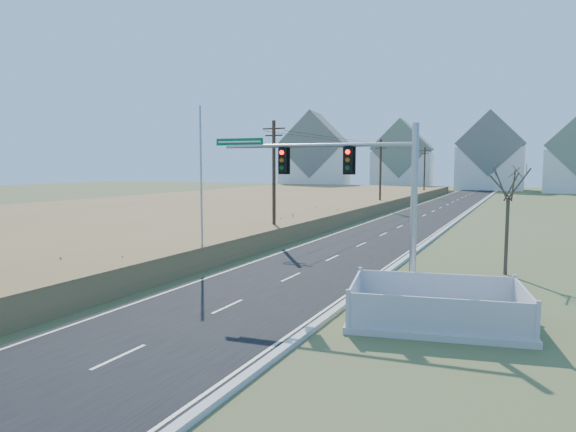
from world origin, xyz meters
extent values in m
plane|color=#465A2B|center=(0.00, 0.00, 0.00)|extent=(260.00, 260.00, 0.00)
cube|color=black|center=(0.00, 50.00, 0.03)|extent=(8.00, 180.00, 0.06)
cube|color=#B2AFA8|center=(4.15, 50.00, 0.09)|extent=(0.30, 180.00, 0.18)
cube|color=olive|center=(-24.00, 40.00, 0.65)|extent=(38.00, 110.00, 1.30)
cylinder|color=#422D1E|center=(-6.50, 15.00, 4.50)|extent=(0.26, 0.26, 9.00)
cube|color=#422D1E|center=(-6.50, 15.00, 8.40)|extent=(1.80, 0.10, 0.10)
cube|color=#422D1E|center=(-6.50, 15.00, 7.90)|extent=(1.40, 0.10, 0.10)
cylinder|color=#422D1E|center=(-6.50, 45.00, 4.50)|extent=(0.26, 0.26, 9.00)
cube|color=#422D1E|center=(-6.50, 45.00, 8.40)|extent=(1.80, 0.10, 0.10)
cube|color=#422D1E|center=(-6.50, 45.00, 7.90)|extent=(1.40, 0.10, 0.10)
cylinder|color=#422D1E|center=(-6.50, 75.00, 4.50)|extent=(0.26, 0.26, 9.00)
cube|color=#422D1E|center=(-6.50, 75.00, 8.40)|extent=(1.80, 0.10, 0.10)
cube|color=#422D1E|center=(-6.50, 75.00, 7.90)|extent=(1.40, 0.10, 0.10)
cube|color=white|center=(-38.00, 100.00, 5.00)|extent=(17.38, 13.12, 10.00)
cube|color=slate|center=(-38.00, 100.00, 10.90)|extent=(17.69, 13.38, 16.29)
cube|color=white|center=(-18.00, 108.00, 4.50)|extent=(14.66, 10.95, 9.00)
cube|color=slate|center=(-18.00, 108.00, 9.90)|extent=(14.93, 11.17, 14.26)
cube|color=white|center=(2.00, 112.00, 5.00)|extent=(15.00, 10.00, 10.00)
cube|color=slate|center=(2.00, 112.00, 10.90)|extent=(15.27, 10.20, 15.27)
cylinder|color=#9EA0A5|center=(6.50, 1.91, 0.11)|extent=(0.63, 0.63, 0.21)
cylinder|color=#9EA0A5|center=(6.50, 1.91, 3.69)|extent=(0.27, 0.27, 7.38)
cylinder|color=#9EA0A5|center=(2.30, 1.52, 6.54)|extent=(8.42, 0.94, 0.17)
cube|color=black|center=(3.77, 1.66, 5.91)|extent=(0.36, 0.31, 1.05)
cube|color=black|center=(0.83, 1.39, 5.91)|extent=(0.36, 0.31, 1.05)
cube|color=#055F34|center=(-1.27, 1.20, 6.75)|extent=(2.31, 0.25, 0.32)
cube|color=#B7B5AD|center=(7.85, -0.43, 0.12)|extent=(6.90, 5.36, 0.24)
cube|color=#A8A8AD|center=(8.24, -2.36, 0.83)|extent=(5.80, 1.23, 1.18)
cube|color=#A8A8AD|center=(7.47, 1.49, 0.83)|extent=(5.80, 1.23, 1.18)
cube|color=#A8A8AD|center=(4.96, -1.01, 0.83)|extent=(0.85, 3.87, 1.18)
cube|color=#A8A8AD|center=(10.74, 0.14, 0.83)|extent=(0.85, 3.87, 1.18)
cube|color=white|center=(6.39, -2.01, 0.37)|extent=(0.52, 0.28, 0.69)
cube|color=#A40A1B|center=(6.38, -2.04, 0.37)|extent=(0.41, 0.21, 0.20)
cylinder|color=#B7B5AD|center=(-5.65, 4.43, 0.09)|extent=(0.40, 0.40, 0.18)
cylinder|color=#9EA0A5|center=(-5.65, 4.43, 4.46)|extent=(0.11, 0.11, 8.93)
cylinder|color=#4C3F33|center=(9.75, 9.66, 2.01)|extent=(0.18, 0.18, 4.02)
camera|label=1|loc=(10.73, -19.09, 5.65)|focal=32.00mm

